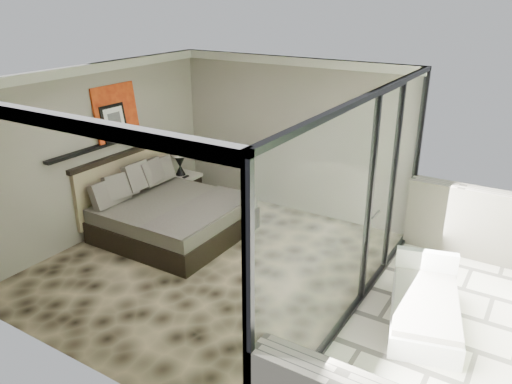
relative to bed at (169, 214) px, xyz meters
The scene contains 13 objects.
floor 1.36m from the bed, 21.13° to the right, with size 5.00×5.00×0.00m, color black.
ceiling 2.77m from the bed, 21.13° to the right, with size 4.50×5.00×0.02m, color silver.
back_wall 2.58m from the bed, 58.75° to the left, with size 4.50×0.02×2.80m, color gray.
left_wall 1.53m from the bed, 155.04° to the right, with size 0.02×5.00×2.80m, color gray.
glass_wall 3.66m from the bed, ahead, with size 0.08×5.00×2.80m, color white.
terrace_slab 5.01m from the bed, ahead, with size 3.00×5.00×0.12m, color beige.
picture_ledge 1.54m from the bed, 158.69° to the right, with size 0.12×2.20×0.05m, color black.
bed is the anchor object (origin of this frame).
nightstand 1.50m from the bed, 118.99° to the left, with size 0.52×0.52×0.52m, color black.
table_lamp 1.60m from the bed, 121.65° to the left, with size 0.34×0.34×0.63m.
abstract_canvas 1.89m from the bed, behind, with size 0.04×0.90×0.90m, color #B3560F.
framed_print 1.74m from the bed, behind, with size 0.03×0.50×0.60m, color black.
lounger 4.31m from the bed, ahead, with size 1.17×1.74×0.62m.
Camera 1 is at (4.03, -5.24, 3.80)m, focal length 35.00 mm.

